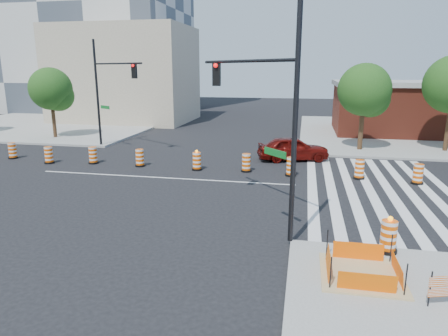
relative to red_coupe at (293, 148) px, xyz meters
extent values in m
plane|color=black|center=(-6.66, -5.65, -0.76)|extent=(120.00, 120.00, 0.00)
cube|color=gray|center=(11.34, 12.35, -0.68)|extent=(22.00, 22.00, 0.15)
cube|color=gray|center=(-24.66, 12.35, -0.68)|extent=(22.00, 22.00, 0.15)
cube|color=silver|center=(1.14, -5.65, -0.75)|extent=(0.45, 13.50, 0.01)
cube|color=silver|center=(2.04, -5.65, -0.75)|extent=(0.45, 13.50, 0.01)
cube|color=silver|center=(2.94, -5.65, -0.75)|extent=(0.45, 13.50, 0.01)
cube|color=silver|center=(3.84, -5.65, -0.75)|extent=(0.45, 13.50, 0.01)
cube|color=silver|center=(4.74, -5.65, -0.75)|extent=(0.45, 13.50, 0.01)
cube|color=silver|center=(5.64, -5.65, -0.75)|extent=(0.45, 13.50, 0.01)
cube|color=silver|center=(6.54, -5.65, -0.75)|extent=(0.45, 13.50, 0.01)
cube|color=silver|center=(-6.66, -5.65, -0.75)|extent=(14.00, 0.12, 0.01)
cube|color=tan|center=(2.34, -14.65, -0.58)|extent=(2.20, 2.20, 0.05)
cube|color=#F15C04|center=(2.34, -15.55, -0.33)|extent=(1.44, 0.02, 0.55)
cube|color=#F15C04|center=(2.34, -13.75, -0.33)|extent=(1.44, 0.02, 0.55)
cube|color=#F15C04|center=(1.44, -14.65, -0.33)|extent=(0.02, 1.44, 0.55)
cube|color=#F15C04|center=(3.24, -14.65, -0.33)|extent=(0.02, 1.44, 0.55)
cylinder|color=black|center=(1.44, -15.55, -0.16)|extent=(0.04, 0.04, 0.90)
cylinder|color=black|center=(3.24, -15.55, -0.16)|extent=(0.04, 0.04, 0.90)
cylinder|color=black|center=(1.44, -13.75, -0.16)|extent=(0.04, 0.04, 0.90)
cylinder|color=black|center=(3.24, -13.75, -0.16)|extent=(0.04, 0.04, 0.90)
cube|color=maroon|center=(11.34, 12.35, 1.34)|extent=(16.00, 8.00, 4.20)
cube|color=gray|center=(11.34, 12.35, 3.64)|extent=(16.50, 8.50, 0.40)
cube|color=tan|center=(-18.66, 16.35, 4.24)|extent=(14.00, 10.00, 10.00)
imported|color=#570B07|center=(0.00, 0.00, 0.00)|extent=(4.76, 2.96, 1.51)
cylinder|color=black|center=(0.32, -12.71, 3.12)|extent=(0.17, 0.17, 7.45)
cylinder|color=black|center=(-1.58, -10.66, 5.17)|extent=(3.88, 4.17, 0.11)
cube|color=black|center=(-2.91, -9.23, 4.70)|extent=(0.30, 0.26, 0.93)
sphere|color=#FF0C0C|center=(-2.91, -9.41, 5.03)|extent=(0.17, 0.17, 0.17)
cube|color=#0C591E|center=(-0.31, -12.03, 2.19)|extent=(0.79, 0.84, 0.23)
cylinder|color=black|center=(-14.21, 1.84, 3.16)|extent=(0.17, 0.17, 7.52)
cylinder|color=black|center=(-11.81, 0.35, 5.22)|extent=(4.85, 3.08, 0.11)
cube|color=black|center=(-10.14, -0.70, 4.75)|extent=(0.30, 0.26, 0.94)
sphere|color=#FF0C0C|center=(-10.14, -0.88, 5.08)|extent=(0.17, 0.17, 0.17)
cube|color=#0C591E|center=(-13.41, 1.34, 2.21)|extent=(0.98, 0.63, 0.24)
cylinder|color=black|center=(3.30, -12.98, -0.56)|extent=(0.60, 0.60, 0.10)
cylinder|color=#E75404|center=(3.30, -12.98, -0.06)|extent=(0.48, 0.48, 0.95)
sphere|color=#FF990C|center=(3.30, -12.98, 0.49)|extent=(0.16, 0.16, 0.16)
cube|color=#E75404|center=(4.04, -15.77, 0.04)|extent=(0.76, 0.26, 0.26)
cube|color=#E75404|center=(4.04, -15.77, -0.26)|extent=(0.76, 0.26, 0.20)
cylinder|color=black|center=(3.71, -15.87, -0.15)|extent=(0.04, 0.04, 0.92)
cylinder|color=#382314|center=(-19.54, 4.15, 1.05)|extent=(0.29, 0.29, 3.61)
sphere|color=#134012|center=(-19.54, 4.15, 3.31)|extent=(3.39, 3.39, 3.39)
sphere|color=#134012|center=(-19.08, 4.43, 2.75)|extent=(2.49, 2.49, 2.49)
sphere|color=#134012|center=(-19.90, 3.97, 2.97)|extent=(2.26, 2.26, 2.26)
cylinder|color=#382314|center=(4.51, 3.76, 1.14)|extent=(0.33, 0.33, 3.79)
sphere|color=#134012|center=(4.51, 3.76, 3.51)|extent=(3.55, 3.55, 3.55)
sphere|color=#134012|center=(5.02, 4.06, 2.92)|extent=(2.61, 2.61, 2.61)
sphere|color=#134012|center=(4.10, 3.55, 3.15)|extent=(2.37, 2.37, 2.37)
cylinder|color=#382314|center=(10.25, 4.43, 1.31)|extent=(0.29, 0.29, 4.13)
sphere|color=#134012|center=(9.88, 4.25, 3.50)|extent=(2.58, 2.58, 2.58)
cylinder|color=black|center=(-17.77, -3.09, -0.71)|extent=(0.60, 0.60, 0.10)
cylinder|color=#E75404|center=(-17.77, -3.09, -0.21)|extent=(0.48, 0.48, 0.95)
cylinder|color=black|center=(-14.65, -3.83, -0.71)|extent=(0.60, 0.60, 0.10)
cylinder|color=#E75404|center=(-14.65, -3.83, -0.21)|extent=(0.48, 0.48, 0.95)
cylinder|color=black|center=(-11.96, -3.35, -0.71)|extent=(0.60, 0.60, 0.10)
cylinder|color=#E75404|center=(-11.96, -3.35, -0.21)|extent=(0.48, 0.48, 0.95)
cylinder|color=black|center=(-8.87, -3.45, -0.71)|extent=(0.60, 0.60, 0.10)
cylinder|color=#E75404|center=(-8.87, -3.45, -0.21)|extent=(0.48, 0.48, 0.95)
cylinder|color=black|center=(-5.31, -3.65, -0.71)|extent=(0.60, 0.60, 0.10)
cylinder|color=#E75404|center=(-5.31, -3.65, -0.21)|extent=(0.48, 0.48, 0.95)
sphere|color=#FF990C|center=(-5.31, -3.65, 0.34)|extent=(0.16, 0.16, 0.16)
cylinder|color=black|center=(-2.48, -3.46, -0.71)|extent=(0.60, 0.60, 0.10)
cylinder|color=#E75404|center=(-2.48, -3.46, -0.21)|extent=(0.48, 0.48, 0.95)
cylinder|color=black|center=(0.02, -3.90, -0.71)|extent=(0.60, 0.60, 0.10)
cylinder|color=#E75404|center=(0.02, -3.90, -0.21)|extent=(0.48, 0.48, 0.95)
cylinder|color=black|center=(3.57, -3.79, -0.71)|extent=(0.60, 0.60, 0.10)
cylinder|color=#E75404|center=(3.57, -3.79, -0.21)|extent=(0.48, 0.48, 0.95)
cylinder|color=black|center=(6.34, -4.21, -0.71)|extent=(0.60, 0.60, 0.10)
cylinder|color=#E75404|center=(6.34, -4.21, -0.21)|extent=(0.48, 0.48, 0.95)
camera|label=1|loc=(0.59, -25.11, 4.93)|focal=32.00mm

